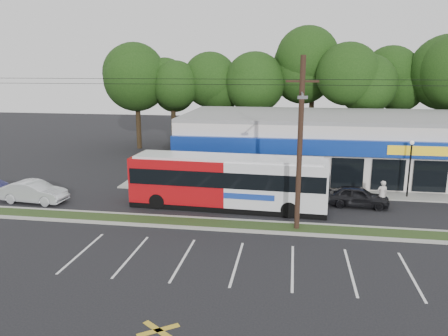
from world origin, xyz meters
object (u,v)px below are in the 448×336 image
Objects in this scene: car_silver at (34,192)px; pedestrian_a at (382,194)px; metrobus at (228,181)px; pedestrian_b at (382,192)px; lamp_post at (410,162)px; car_dark at (357,196)px; utility_pole at (297,139)px.

car_silver is 24.12m from pedestrian_a.
metrobus reaches higher than pedestrian_b.
lamp_post is at bearing -141.96° from pedestrian_a.
car_dark is at bearing 45.51° from pedestrian_b.
pedestrian_b is (1.89, 1.32, 0.03)m from car_dark.
car_silver reaches higher than car_dark.
utility_pole is at bearing -136.05° from lamp_post.
car_silver is 2.40× the size of pedestrian_a.
pedestrian_a is (1.57, -0.16, 0.25)m from car_dark.
utility_pole reaches higher than lamp_post.
pedestrian_b is at bearing -146.43° from lamp_post.
car_silver is at bearing -168.61° from lamp_post.
utility_pole is at bearing 145.41° from car_dark.
lamp_post is 5.10m from car_dark.
lamp_post reaches higher than pedestrian_a.
metrobus is (-4.46, 3.57, -3.53)m from utility_pole.
metrobus is at bearing -4.00° from pedestrian_a.
car_dark is 22.57m from car_silver.
metrobus is 10.46m from pedestrian_a.
car_dark is at bearing -145.84° from lamp_post.
utility_pole is 8.93m from pedestrian_a.
car_silver is at bearing -173.29° from metrobus.
car_silver is 24.63m from pedestrian_b.
pedestrian_a is at bearing 88.38° from pedestrian_b.
metrobus reaches higher than car_silver.
pedestrian_a is (5.85, 5.07, -4.45)m from utility_pole.
utility_pole is 8.23m from car_dark.
metrobus is 8.97m from car_dark.
lamp_post reaches higher than metrobus.
utility_pole reaches higher than metrobus.
pedestrian_b is (0.32, 1.47, -0.22)m from pedestrian_a.
car_dark is at bearing -79.25° from car_silver.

